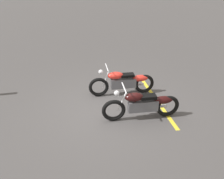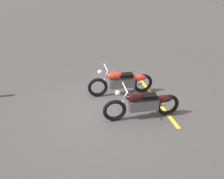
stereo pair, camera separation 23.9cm
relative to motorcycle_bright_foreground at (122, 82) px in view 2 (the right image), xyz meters
The scene contains 4 objects.
ground_plane 1.08m from the motorcycle_bright_foreground, 49.22° to the left, with size 60.00×60.00×0.00m, color #474444.
motorcycle_bright_foreground is the anchor object (origin of this frame).
motorcycle_dark_foreground 1.49m from the motorcycle_bright_foreground, 92.61° to the left, with size 2.22×0.64×1.04m.
parking_stripe_near 1.24m from the motorcycle_bright_foreground, 142.41° to the left, with size 3.20×0.12×0.01m, color yellow.
Camera 2 is at (1.90, 5.59, 3.84)m, focal length 36.43 mm.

